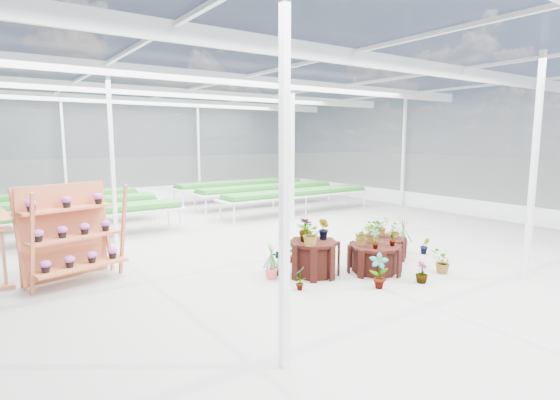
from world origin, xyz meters
TOP-DOWN VIEW (x-y plane):
  - ground_plane at (0.00, 0.00)m, footprint 24.00×24.00m
  - greenhouse_shell at (0.00, 0.00)m, footprint 18.00×24.00m
  - steel_frame at (0.00, 0.00)m, footprint 18.00×24.00m
  - nursery_benches at (0.00, 7.20)m, footprint 16.00×7.00m
  - plinth_tall at (-0.37, -1.32)m, footprint 1.19×1.19m
  - plinth_mid at (0.83, -1.92)m, footprint 1.37×1.37m
  - plinth_low at (1.83, -1.22)m, footprint 1.31×1.31m
  - shelf_rack at (-4.54, 1.05)m, footprint 2.00×1.36m
  - bird_table at (-5.71, 1.39)m, footprint 0.43×0.43m
  - nursery_plants at (0.78, -1.41)m, footprint 4.54×3.29m

SIDE VIEW (x-z plane):
  - ground_plane at x=0.00m, z-range 0.00..0.00m
  - plinth_low at x=1.83m, z-range 0.00..0.49m
  - plinth_mid at x=0.83m, z-range 0.00..0.59m
  - plinth_tall at x=-0.37m, z-range 0.00..0.72m
  - nursery_benches at x=0.00m, z-range 0.00..0.84m
  - nursery_plants at x=0.78m, z-range -0.04..1.19m
  - bird_table at x=-5.71m, z-range 0.00..1.59m
  - shelf_rack at x=-4.54m, z-range 0.00..1.94m
  - greenhouse_shell at x=0.00m, z-range 0.00..4.50m
  - steel_frame at x=0.00m, z-range 0.00..4.50m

